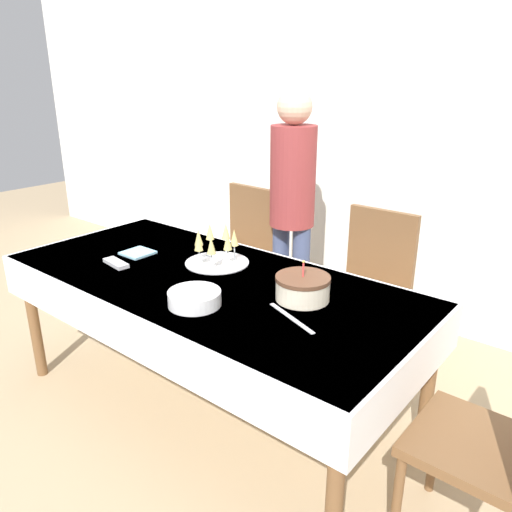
{
  "coord_description": "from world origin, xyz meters",
  "views": [
    {
      "loc": [
        1.59,
        -1.57,
        1.67
      ],
      "look_at": [
        0.21,
        0.13,
        0.86
      ],
      "focal_mm": 35.0,
      "sensor_mm": 36.0,
      "label": 1
    }
  ],
  "objects_px": {
    "dining_chair_far_left": "(242,253)",
    "dining_chair_right_end": "(504,436)",
    "dining_chair_far_right": "(369,289)",
    "champagne_tray": "(216,248)",
    "birthday_cake": "(303,288)",
    "plate_stack_main": "(195,298)",
    "person_standing": "(292,196)"
  },
  "relations": [
    {
      "from": "dining_chair_far_left",
      "to": "dining_chair_right_end",
      "type": "relative_size",
      "value": 1.0
    },
    {
      "from": "dining_chair_far_right",
      "to": "champagne_tray",
      "type": "relative_size",
      "value": 2.94
    },
    {
      "from": "dining_chair_far_right",
      "to": "birthday_cake",
      "type": "bearing_deg",
      "value": -87.58
    },
    {
      "from": "birthday_cake",
      "to": "dining_chair_far_right",
      "type": "bearing_deg",
      "value": 92.42
    },
    {
      "from": "dining_chair_right_end",
      "to": "plate_stack_main",
      "type": "xyz_separation_m",
      "value": [
        -1.2,
        -0.25,
        0.24
      ]
    },
    {
      "from": "person_standing",
      "to": "plate_stack_main",
      "type": "bearing_deg",
      "value": -74.42
    },
    {
      "from": "dining_chair_right_end",
      "to": "champagne_tray",
      "type": "relative_size",
      "value": 2.94
    },
    {
      "from": "dining_chair_right_end",
      "to": "person_standing",
      "type": "bearing_deg",
      "value": 149.06
    },
    {
      "from": "champagne_tray",
      "to": "birthday_cake",
      "type": "bearing_deg",
      "value": -7.9
    },
    {
      "from": "champagne_tray",
      "to": "plate_stack_main",
      "type": "bearing_deg",
      "value": -56.97
    },
    {
      "from": "dining_chair_far_left",
      "to": "plate_stack_main",
      "type": "bearing_deg",
      "value": -58.53
    },
    {
      "from": "dining_chair_right_end",
      "to": "plate_stack_main",
      "type": "height_order",
      "value": "dining_chair_right_end"
    },
    {
      "from": "dining_chair_far_left",
      "to": "plate_stack_main",
      "type": "relative_size",
      "value": 4.29
    },
    {
      "from": "birthday_cake",
      "to": "plate_stack_main",
      "type": "xyz_separation_m",
      "value": [
        -0.32,
        -0.34,
        -0.02
      ]
    },
    {
      "from": "dining_chair_right_end",
      "to": "birthday_cake",
      "type": "relative_size",
      "value": 4.07
    },
    {
      "from": "dining_chair_far_right",
      "to": "birthday_cake",
      "type": "xyz_separation_m",
      "value": [
        0.03,
        -0.72,
        0.26
      ]
    },
    {
      "from": "dining_chair_far_right",
      "to": "champagne_tray",
      "type": "xyz_separation_m",
      "value": [
        -0.56,
        -0.64,
        0.29
      ]
    },
    {
      "from": "dining_chair_right_end",
      "to": "person_standing",
      "type": "xyz_separation_m",
      "value": [
        -1.52,
        0.91,
        0.42
      ]
    },
    {
      "from": "dining_chair_far_left",
      "to": "champagne_tray",
      "type": "distance_m",
      "value": 0.79
    },
    {
      "from": "dining_chair_right_end",
      "to": "champagne_tray",
      "type": "distance_m",
      "value": 1.51
    },
    {
      "from": "birthday_cake",
      "to": "dining_chair_far_left",
      "type": "bearing_deg",
      "value": 143.38
    },
    {
      "from": "dining_chair_far_left",
      "to": "dining_chair_right_end",
      "type": "bearing_deg",
      "value": -23.59
    },
    {
      "from": "dining_chair_far_left",
      "to": "champagne_tray",
      "type": "relative_size",
      "value": 2.94
    },
    {
      "from": "birthday_cake",
      "to": "plate_stack_main",
      "type": "height_order",
      "value": "birthday_cake"
    },
    {
      "from": "dining_chair_right_end",
      "to": "person_standing",
      "type": "distance_m",
      "value": 1.82
    },
    {
      "from": "dining_chair_far_right",
      "to": "dining_chair_right_end",
      "type": "xyz_separation_m",
      "value": [
        0.91,
        -0.8,
        0.0
      ]
    },
    {
      "from": "dining_chair_right_end",
      "to": "dining_chair_far_right",
      "type": "bearing_deg",
      "value": 138.44
    },
    {
      "from": "champagne_tray",
      "to": "dining_chair_far_right",
      "type": "bearing_deg",
      "value": 48.49
    },
    {
      "from": "champagne_tray",
      "to": "person_standing",
      "type": "bearing_deg",
      "value": 94.02
    },
    {
      "from": "champagne_tray",
      "to": "person_standing",
      "type": "distance_m",
      "value": 0.76
    },
    {
      "from": "birthday_cake",
      "to": "person_standing",
      "type": "bearing_deg",
      "value": 127.99
    },
    {
      "from": "birthday_cake",
      "to": "person_standing",
      "type": "relative_size",
      "value": 0.15
    }
  ]
}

